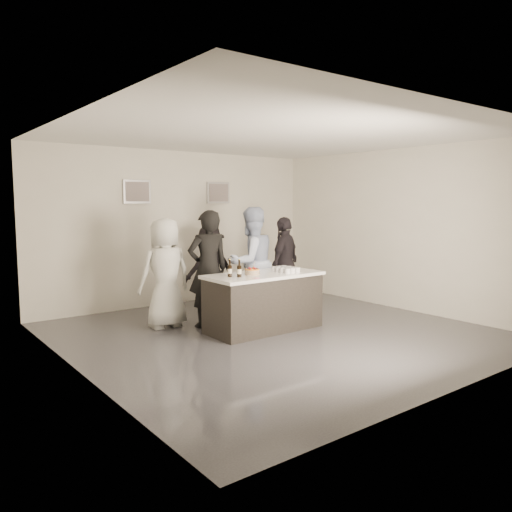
% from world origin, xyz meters
% --- Properties ---
extents(floor, '(6.00, 6.00, 0.00)m').
position_xyz_m(floor, '(0.00, 0.00, 0.00)').
color(floor, '#3D3D42').
rests_on(floor, ground).
extents(ceiling, '(6.00, 6.00, 0.00)m').
position_xyz_m(ceiling, '(0.00, 0.00, 3.00)').
color(ceiling, white).
extents(wall_back, '(6.00, 0.04, 3.00)m').
position_xyz_m(wall_back, '(0.00, 3.00, 1.50)').
color(wall_back, silver).
rests_on(wall_back, ground).
extents(wall_front, '(6.00, 0.04, 3.00)m').
position_xyz_m(wall_front, '(0.00, -3.00, 1.50)').
color(wall_front, silver).
rests_on(wall_front, ground).
extents(wall_left, '(0.04, 6.00, 3.00)m').
position_xyz_m(wall_left, '(-3.00, 0.00, 1.50)').
color(wall_left, silver).
rests_on(wall_left, ground).
extents(wall_right, '(0.04, 6.00, 3.00)m').
position_xyz_m(wall_right, '(3.00, 0.00, 1.50)').
color(wall_right, silver).
rests_on(wall_right, ground).
extents(picture_left, '(0.54, 0.04, 0.44)m').
position_xyz_m(picture_left, '(-0.90, 2.97, 2.20)').
color(picture_left, '#B2B2B7').
rests_on(picture_left, wall_back).
extents(picture_right, '(0.54, 0.04, 0.44)m').
position_xyz_m(picture_right, '(0.90, 2.97, 2.20)').
color(picture_right, '#B2B2B7').
rests_on(picture_right, wall_back).
extents(bar_counter, '(1.86, 0.86, 0.90)m').
position_xyz_m(bar_counter, '(-0.04, 0.26, 0.45)').
color(bar_counter, white).
rests_on(bar_counter, ground).
extents(cake, '(0.22, 0.22, 0.08)m').
position_xyz_m(cake, '(-0.25, 0.26, 0.94)').
color(cake, orange).
rests_on(cake, bar_counter).
extents(beer_bottle_a, '(0.07, 0.07, 0.26)m').
position_xyz_m(beer_bottle_a, '(-0.66, 0.29, 1.03)').
color(beer_bottle_a, black).
rests_on(beer_bottle_a, bar_counter).
extents(beer_bottle_b, '(0.07, 0.07, 0.26)m').
position_xyz_m(beer_bottle_b, '(-0.57, 0.17, 1.03)').
color(beer_bottle_b, black).
rests_on(beer_bottle_b, bar_counter).
extents(tumbler_cluster, '(0.30, 0.40, 0.08)m').
position_xyz_m(tumbler_cluster, '(0.36, 0.18, 0.94)').
color(tumbler_cluster, '#C66D12').
rests_on(tumbler_cluster, bar_counter).
extents(candles, '(0.24, 0.08, 0.01)m').
position_xyz_m(candles, '(-0.37, -0.06, 0.90)').
color(candles, pink).
rests_on(candles, bar_counter).
extents(person_main_black, '(0.75, 0.55, 1.88)m').
position_xyz_m(person_main_black, '(-0.61, 0.97, 0.94)').
color(person_main_black, black).
rests_on(person_main_black, ground).
extents(person_main_blue, '(0.95, 0.75, 1.93)m').
position_xyz_m(person_main_blue, '(0.36, 1.11, 0.96)').
color(person_main_blue, '#A9B9DD').
rests_on(person_main_blue, ground).
extents(person_guest_left, '(0.88, 0.60, 1.76)m').
position_xyz_m(person_guest_left, '(-1.18, 1.35, 0.88)').
color(person_guest_left, silver).
rests_on(person_guest_left, ground).
extents(person_guest_right, '(1.10, 0.83, 1.73)m').
position_xyz_m(person_guest_right, '(1.31, 1.31, 0.87)').
color(person_guest_right, black).
rests_on(person_guest_right, ground).
extents(person_guest_back, '(1.08, 0.71, 1.56)m').
position_xyz_m(person_guest_back, '(0.16, 2.14, 0.78)').
color(person_guest_back, black).
rests_on(person_guest_back, ground).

